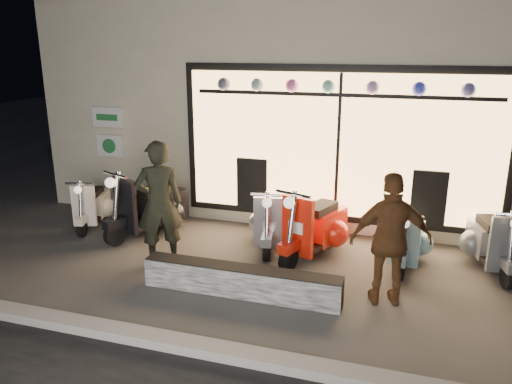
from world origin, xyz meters
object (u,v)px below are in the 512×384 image
woman (391,240)px  man (159,203)px  graffiti_barrier (241,281)px  scooter_silver (271,220)px  scooter_red (318,226)px

woman → man: bearing=-18.9°
graffiti_barrier → woman: bearing=11.1°
graffiti_barrier → woman: size_ratio=1.55×
graffiti_barrier → man: 1.77m
scooter_silver → scooter_red: scooter_red is taller
graffiti_barrier → scooter_red: bearing=67.3°
scooter_silver → man: (-1.37, -1.24, 0.54)m
scooter_silver → scooter_red: (0.82, -0.19, 0.05)m
graffiti_barrier → scooter_red: scooter_red is taller
graffiti_barrier → man: bearing=157.0°
scooter_silver → woman: woman is taller
scooter_red → woman: woman is taller
graffiti_barrier → man: man is taller
graffiti_barrier → scooter_silver: bearing=93.5°
scooter_silver → scooter_red: bearing=-24.0°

